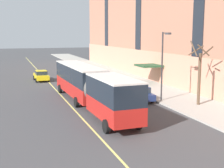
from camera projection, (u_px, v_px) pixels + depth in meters
The scene contains 11 objects.
ground_plane at pixel (116, 125), 24.13m from camera, with size 260.00×260.00×0.00m, color #424244.
sidewalk at pixel (200, 106), 30.02m from camera, with size 5.99×160.00×0.15m, color #ADA89E.
city_bus at pixel (89, 85), 30.05m from camera, with size 3.40×19.67×3.72m.
parked_car_white_0 at pixel (121, 85), 38.48m from camera, with size 1.91×4.31×1.56m.
parked_car_white_2 at pixel (89, 71), 52.57m from camera, with size 2.10×4.84×1.56m.
parked_car_navy_3 at pixel (140, 94), 32.76m from camera, with size 1.91×4.35×1.56m.
taxi_cab at pixel (41, 76), 46.61m from camera, with size 2.06×4.56×1.56m.
street_tree_mid_block at pixel (199, 73), 30.06m from camera, with size 1.79×1.80×6.20m.
street_lamp at pixel (163, 59), 31.53m from camera, with size 0.36×1.48×7.02m.
fire_hydrant at pixel (146, 91), 35.51m from camera, with size 0.42×0.24×0.72m.
lane_centerline at pixel (82, 118), 26.27m from camera, with size 0.16×140.00×0.01m, color #E0D66B.
Camera 1 is at (-7.92, -21.91, 7.06)m, focal length 50.00 mm.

